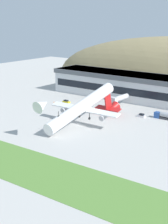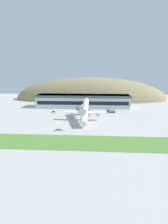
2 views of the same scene
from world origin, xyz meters
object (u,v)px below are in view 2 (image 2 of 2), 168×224
terminal_building (83,100)px  fuel_truck (111,111)px  cargo_airplane (85,111)px  service_car_1 (54,112)px  traffic_cone_1 (47,113)px  jetway_0 (82,107)px  service_car_0 (101,113)px  traffic_cone_0 (75,114)px

terminal_building → fuel_truck: (28.11, -25.16, -6.22)m
cargo_airplane → service_car_1: (-30.92, 25.84, -7.05)m
terminal_building → traffic_cone_1: bearing=-134.6°
jetway_0 → service_car_1: jetway_0 is taller
cargo_airplane → traffic_cone_1: 43.44m
service_car_1 → cargo_airplane: bearing=-39.9°
service_car_0 → service_car_1: service_car_0 is taller
service_car_1 → fuel_truck: fuel_truck is taller
terminal_building → traffic_cone_0: terminal_building is taller
service_car_1 → traffic_cone_0: service_car_1 is taller
service_car_1 → service_car_0: bearing=-0.5°
fuel_truck → terminal_building: bearing=138.2°
cargo_airplane → traffic_cone_0: cargo_airplane is taller
service_car_1 → traffic_cone_0: (20.62, -5.74, -0.31)m
jetway_0 → service_car_0: (18.81, -10.73, -3.32)m
cargo_airplane → service_car_1: bearing=140.1°
traffic_cone_0 → jetway_0: bearing=72.5°
cargo_airplane → fuel_truck: 37.27m
jetway_0 → traffic_cone_1: size_ratio=24.60×
service_car_0 → traffic_cone_1: bearing=-176.6°
cargo_airplane → traffic_cone_1: cargo_airplane is taller
traffic_cone_0 → traffic_cone_1: bearing=174.7°
traffic_cone_1 → terminal_building: bearing=45.4°
fuel_truck → traffic_cone_1: (-59.20, -6.35, -1.23)m
service_car_1 → traffic_cone_0: size_ratio=7.01×
traffic_cone_1 → cargo_airplane: bearing=-31.7°
service_car_0 → service_car_1: bearing=179.5°
jetway_0 → traffic_cone_1: jetway_0 is taller
traffic_cone_1 → traffic_cone_0: bearing=-5.3°
terminal_building → cargo_airplane: bearing=-84.4°
cargo_airplane → service_car_0: 29.68m
cargo_airplane → fuel_truck: (22.78, 28.85, -6.13)m
traffic_cone_0 → service_car_0: bearing=12.6°
cargo_airplane → fuel_truck: size_ratio=6.27×
fuel_truck → cargo_airplane: bearing=-128.3°
traffic_cone_0 → service_car_1: bearing=164.4°
fuel_truck → service_car_1: bearing=-176.8°
fuel_truck → service_car_0: bearing=-159.6°
service_car_0 → traffic_cone_0: size_ratio=6.53×
cargo_airplane → traffic_cone_0: size_ratio=91.32×
jetway_0 → service_car_0: jetway_0 is taller
terminal_building → fuel_truck: bearing=-41.8°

